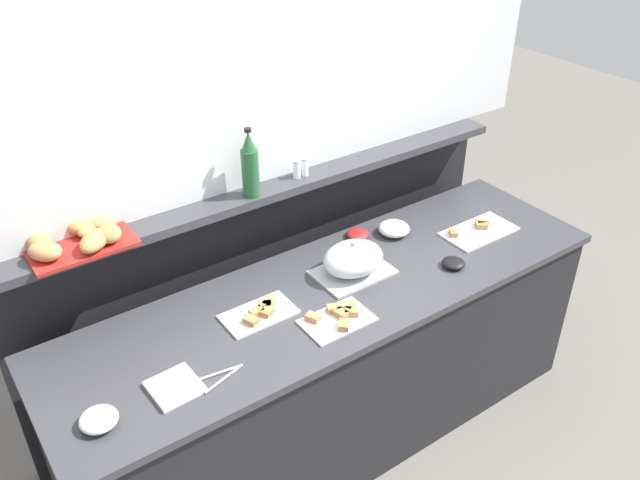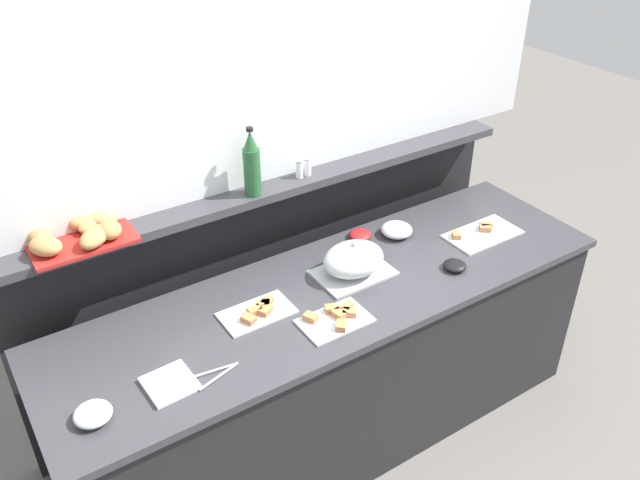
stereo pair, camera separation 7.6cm
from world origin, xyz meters
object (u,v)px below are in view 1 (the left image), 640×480
(sandwich_platter_rear, at_px, (478,231))
(condiment_bowl_red, at_px, (358,234))
(bread_basket, at_px, (80,236))
(serving_cloche, at_px, (353,260))
(glass_bowl_medium, at_px, (394,229))
(condiment_bowl_teal, at_px, (453,263))
(napkin_stack, at_px, (175,387))
(serving_tongs, at_px, (222,375))
(pepper_shaker, at_px, (305,167))
(glass_bowl_large, at_px, (99,420))
(wine_bottle_green, at_px, (250,166))
(salt_shaker, at_px, (297,169))
(sandwich_platter_side, at_px, (338,318))
(sandwich_platter_front, at_px, (260,313))

(sandwich_platter_rear, xyz_separation_m, condiment_bowl_red, (-0.51, 0.30, 0.01))
(bread_basket, bearing_deg, serving_cloche, -22.52)
(glass_bowl_medium, height_order, condiment_bowl_teal, glass_bowl_medium)
(napkin_stack, bearing_deg, bread_basket, 96.55)
(sandwich_platter_rear, xyz_separation_m, napkin_stack, (-1.67, -0.12, 0.00))
(glass_bowl_medium, height_order, serving_tongs, glass_bowl_medium)
(condiment_bowl_red, relative_size, pepper_shaker, 1.25)
(glass_bowl_large, bearing_deg, sandwich_platter_rear, 3.95)
(serving_cloche, xyz_separation_m, wine_bottle_green, (-0.27, 0.39, 0.38))
(serving_cloche, distance_m, salt_shaker, 0.50)
(sandwich_platter_side, height_order, salt_shaker, salt_shaker)
(napkin_stack, bearing_deg, serving_tongs, -13.91)
(glass_bowl_large, distance_m, napkin_stack, 0.28)
(salt_shaker, height_order, pepper_shaker, same)
(sandwich_platter_side, distance_m, condiment_bowl_red, 0.64)
(sandwich_platter_side, height_order, condiment_bowl_teal, same)
(pepper_shaker, bearing_deg, napkin_stack, -147.69)
(glass_bowl_medium, height_order, condiment_bowl_red, glass_bowl_medium)
(serving_cloche, height_order, wine_bottle_green, wine_bottle_green)
(glass_bowl_medium, xyz_separation_m, serving_tongs, (-1.15, -0.39, -0.02))
(wine_bottle_green, bearing_deg, condiment_bowl_red, -19.75)
(condiment_bowl_teal, relative_size, salt_shaker, 1.20)
(glass_bowl_medium, bearing_deg, pepper_shaker, 141.47)
(condiment_bowl_red, height_order, salt_shaker, salt_shaker)
(sandwich_platter_side, height_order, glass_bowl_large, glass_bowl_large)
(sandwich_platter_side, distance_m, serving_tongs, 0.53)
(serving_cloche, height_order, glass_bowl_large, serving_cloche)
(glass_bowl_medium, distance_m, pepper_shaker, 0.54)
(napkin_stack, relative_size, bread_basket, 0.41)
(sandwich_platter_side, height_order, glass_bowl_medium, glass_bowl_medium)
(pepper_shaker, bearing_deg, wine_bottle_green, -175.29)
(sandwich_platter_rear, relative_size, pepper_shaker, 4.25)
(sandwich_platter_side, relative_size, serving_cloche, 0.84)
(sandwich_platter_side, distance_m, serving_cloche, 0.34)
(sandwich_platter_rear, relative_size, salt_shaker, 4.25)
(sandwich_platter_rear, distance_m, pepper_shaker, 0.91)
(sandwich_platter_rear, height_order, glass_bowl_medium, glass_bowl_medium)
(serving_cloche, relative_size, salt_shaker, 3.91)
(glass_bowl_large, bearing_deg, serving_cloche, 9.69)
(salt_shaker, bearing_deg, glass_bowl_medium, -35.17)
(sandwich_platter_front, bearing_deg, sandwich_platter_side, -40.93)
(serving_cloche, height_order, salt_shaker, salt_shaker)
(condiment_bowl_red, bearing_deg, bread_basket, 170.76)
(glass_bowl_medium, distance_m, wine_bottle_green, 0.80)
(glass_bowl_large, relative_size, condiment_bowl_teal, 1.25)
(sandwich_platter_rear, height_order, bread_basket, bread_basket)
(condiment_bowl_red, xyz_separation_m, pepper_shaker, (-0.17, 0.19, 0.33))
(sandwich_platter_front, xyz_separation_m, condiment_bowl_teal, (0.90, -0.20, 0.01))
(sandwich_platter_rear, distance_m, bread_basket, 1.84)
(glass_bowl_medium, bearing_deg, sandwich_platter_rear, -32.84)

